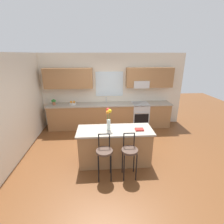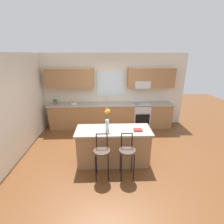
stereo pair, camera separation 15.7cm
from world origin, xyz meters
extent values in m
plane|color=brown|center=(0.00, 0.00, 0.00)|extent=(14.00, 14.00, 0.00)
cube|color=beige|center=(-2.56, 0.30, 1.35)|extent=(0.12, 4.60, 2.70)
cube|color=beige|center=(0.00, 2.06, 1.35)|extent=(5.60, 0.12, 2.70)
cube|color=#996B42|center=(-1.45, 1.83, 1.85)|extent=(1.69, 0.34, 0.70)
cube|color=#996B42|center=(1.45, 1.83, 1.85)|extent=(1.69, 0.34, 0.70)
cube|color=silver|center=(0.00, 1.99, 1.60)|extent=(1.02, 0.03, 0.90)
cube|color=#B7BABC|center=(1.14, 1.80, 1.62)|extent=(0.56, 0.36, 0.26)
cube|color=#996B42|center=(0.00, 1.70, 0.44)|extent=(4.50, 0.60, 0.88)
cube|color=#9E9384|center=(0.00, 1.70, 0.90)|extent=(4.56, 0.64, 0.04)
cube|color=#B7BABC|center=(-0.13, 1.70, 0.85)|extent=(0.54, 0.38, 0.11)
cylinder|color=#B7BABC|center=(-0.13, 1.86, 1.03)|extent=(0.02, 0.02, 0.22)
cylinder|color=#B7BABC|center=(-0.13, 1.80, 1.14)|extent=(0.02, 0.12, 0.02)
cube|color=#B7BABC|center=(1.14, 1.68, 0.46)|extent=(0.60, 0.60, 0.92)
cube|color=black|center=(1.14, 1.38, 0.40)|extent=(0.52, 0.02, 0.40)
cylinder|color=#B7BABC|center=(1.14, 1.35, 0.66)|extent=(0.50, 0.02, 0.02)
cube|color=#996B42|center=(-0.01, -0.51, 0.44)|extent=(1.76, 0.63, 0.88)
cube|color=#9E9384|center=(-0.01, -0.51, 0.90)|extent=(1.84, 0.71, 0.04)
cylinder|color=black|center=(-0.42, -1.21, 0.33)|extent=(0.02, 0.02, 0.66)
cylinder|color=black|center=(-0.15, -1.21, 0.33)|extent=(0.02, 0.02, 0.66)
cylinder|color=black|center=(-0.42, -0.94, 0.33)|extent=(0.02, 0.02, 0.66)
cylinder|color=black|center=(-0.15, -0.94, 0.33)|extent=(0.02, 0.02, 0.66)
cylinder|color=#4C382D|center=(-0.28, -1.08, 0.69)|extent=(0.36, 0.36, 0.05)
cylinder|color=black|center=(-0.40, -0.94, 0.87)|extent=(0.02, 0.02, 0.32)
cylinder|color=black|center=(-0.17, -0.94, 0.87)|extent=(0.02, 0.02, 0.32)
cylinder|color=black|center=(-0.28, -0.94, 1.03)|extent=(0.23, 0.02, 0.02)
cylinder|color=black|center=(0.13, -1.21, 0.33)|extent=(0.02, 0.02, 0.66)
cylinder|color=black|center=(0.40, -1.21, 0.33)|extent=(0.02, 0.02, 0.66)
cylinder|color=black|center=(0.13, -0.94, 0.33)|extent=(0.02, 0.02, 0.66)
cylinder|color=black|center=(0.40, -0.94, 0.33)|extent=(0.02, 0.02, 0.66)
cylinder|color=#4C382D|center=(0.27, -1.08, 0.69)|extent=(0.36, 0.36, 0.05)
cylinder|color=black|center=(0.15, -0.94, 0.87)|extent=(0.02, 0.02, 0.32)
cylinder|color=black|center=(0.38, -0.94, 0.87)|extent=(0.02, 0.02, 0.32)
cylinder|color=black|center=(0.27, -0.94, 1.03)|extent=(0.23, 0.02, 0.02)
cylinder|color=silver|center=(-0.16, -0.51, 1.05)|extent=(0.09, 0.09, 0.26)
cylinder|color=#3D722D|center=(-0.13, -0.51, 1.20)|extent=(0.01, 0.01, 0.40)
sphere|color=yellow|center=(-0.13, -0.51, 1.40)|extent=(0.09, 0.09, 0.09)
cylinder|color=#3D722D|center=(-0.17, -0.47, 1.21)|extent=(0.01, 0.01, 0.42)
sphere|color=red|center=(-0.17, -0.47, 1.42)|extent=(0.09, 0.09, 0.09)
cylinder|color=#3D722D|center=(-0.18, -0.53, 1.19)|extent=(0.01, 0.01, 0.38)
sphere|color=orange|center=(-0.18, -0.53, 1.38)|extent=(0.08, 0.08, 0.08)
cube|color=maroon|center=(0.58, -0.58, 0.94)|extent=(0.20, 0.15, 0.03)
cylinder|color=silver|center=(-1.36, 1.70, 0.95)|extent=(0.24, 0.24, 0.06)
sphere|color=orange|center=(-1.30, 1.70, 1.01)|extent=(0.08, 0.08, 0.08)
sphere|color=orange|center=(-1.41, 1.70, 1.01)|extent=(0.08, 0.08, 0.08)
cylinder|color=#9E5B3D|center=(-2.02, 1.70, 0.98)|extent=(0.11, 0.11, 0.11)
sphere|color=#2D7A33|center=(-2.02, 1.70, 1.09)|extent=(0.09, 0.09, 0.09)
sphere|color=#2D7A33|center=(-2.06, 1.71, 1.06)|extent=(0.10, 0.10, 0.10)
sphere|color=#2D7A33|center=(-1.98, 1.69, 1.07)|extent=(0.09, 0.09, 0.09)
camera|label=1|loc=(-0.33, -4.13, 2.66)|focal=26.40mm
camera|label=2|loc=(-0.17, -4.14, 2.66)|focal=26.40mm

